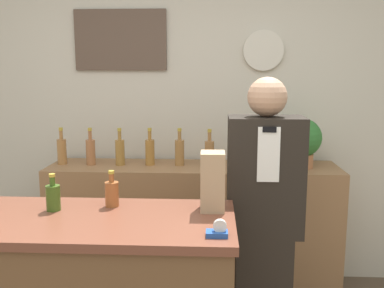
% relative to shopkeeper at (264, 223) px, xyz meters
% --- Properties ---
extents(back_wall, '(5.20, 0.09, 2.70)m').
position_rel_shopkeeper_xyz_m(back_wall, '(-0.53, 1.03, 0.55)').
color(back_wall, beige).
rests_on(back_wall, ground_plane).
extents(back_shelf, '(2.10, 0.47, 0.96)m').
position_rel_shopkeeper_xyz_m(back_shelf, '(-0.43, 0.73, -0.32)').
color(back_shelf, '#8E6642').
rests_on(back_shelf, ground_plane).
extents(shopkeeper, '(0.41, 0.26, 1.61)m').
position_rel_shopkeeper_xyz_m(shopkeeper, '(0.00, 0.00, 0.00)').
color(shopkeeper, black).
rests_on(shopkeeper, ground_plane).
extents(potted_plant, '(0.27, 0.27, 0.35)m').
position_rel_shopkeeper_xyz_m(potted_plant, '(0.34, 0.72, 0.36)').
color(potted_plant, '#B27047').
rests_on(potted_plant, back_shelf).
extents(paper_bag, '(0.12, 0.13, 0.29)m').
position_rel_shopkeeper_xyz_m(paper_bag, '(-0.29, -0.29, 0.31)').
color(paper_bag, tan).
rests_on(paper_bag, display_counter).
extents(tape_dispenser, '(0.09, 0.06, 0.07)m').
position_rel_shopkeeper_xyz_m(tape_dispenser, '(-0.26, -0.63, 0.19)').
color(tape_dispenser, '#1E4799').
rests_on(tape_dispenser, display_counter).
extents(counter_bottle_1, '(0.07, 0.07, 0.18)m').
position_rel_shopkeeper_xyz_m(counter_bottle_1, '(-1.06, -0.34, 0.24)').
color(counter_bottle_1, '#37541A').
rests_on(counter_bottle_1, display_counter).
extents(counter_bottle_2, '(0.07, 0.07, 0.18)m').
position_rel_shopkeeper_xyz_m(counter_bottle_2, '(-0.79, -0.26, 0.24)').
color(counter_bottle_2, '#955228').
rests_on(counter_bottle_2, display_counter).
extents(shelf_bottle_0, '(0.07, 0.07, 0.27)m').
position_rel_shopkeeper_xyz_m(shelf_bottle_0, '(-1.40, 0.74, 0.26)').
color(shelf_bottle_0, '#A26F3D').
rests_on(shelf_bottle_0, back_shelf).
extents(shelf_bottle_1, '(0.07, 0.07, 0.27)m').
position_rel_shopkeeper_xyz_m(shelf_bottle_1, '(-1.18, 0.74, 0.26)').
color(shelf_bottle_1, '#A2663E').
rests_on(shelf_bottle_1, back_shelf).
extents(shelf_bottle_2, '(0.07, 0.07, 0.27)m').
position_rel_shopkeeper_xyz_m(shelf_bottle_2, '(-0.96, 0.73, 0.26)').
color(shelf_bottle_2, olive).
rests_on(shelf_bottle_2, back_shelf).
extents(shelf_bottle_3, '(0.07, 0.07, 0.27)m').
position_rel_shopkeeper_xyz_m(shelf_bottle_3, '(-0.75, 0.75, 0.26)').
color(shelf_bottle_3, '#A06E31').
rests_on(shelf_bottle_3, back_shelf).
extents(shelf_bottle_4, '(0.07, 0.07, 0.27)m').
position_rel_shopkeeper_xyz_m(shelf_bottle_4, '(-0.53, 0.75, 0.26)').
color(shelf_bottle_4, olive).
rests_on(shelf_bottle_4, back_shelf).
extents(shelf_bottle_5, '(0.07, 0.07, 0.27)m').
position_rel_shopkeeper_xyz_m(shelf_bottle_5, '(-0.31, 0.71, 0.26)').
color(shelf_bottle_5, '#9A6A3D').
rests_on(shelf_bottle_5, back_shelf).
extents(shelf_bottle_6, '(0.07, 0.07, 0.27)m').
position_rel_shopkeeper_xyz_m(shelf_bottle_6, '(-0.09, 0.74, 0.26)').
color(shelf_bottle_6, '#A06C37').
rests_on(shelf_bottle_6, back_shelf).
extents(shelf_bottle_7, '(0.07, 0.07, 0.27)m').
position_rel_shopkeeper_xyz_m(shelf_bottle_7, '(0.12, 0.74, 0.26)').
color(shelf_bottle_7, '#99663E').
rests_on(shelf_bottle_7, back_shelf).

